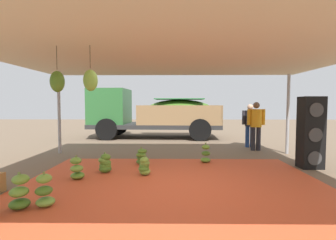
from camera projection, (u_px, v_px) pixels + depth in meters
ground_plane at (173, 155)px, 8.30m from camera, size 40.00×40.00×0.00m
tarp_orange at (174, 183)px, 5.31m from camera, size 6.25×4.77×0.01m
tent_canopy at (173, 55)px, 5.06m from camera, size 8.00×7.00×2.69m
banana_bunch_1 at (144, 166)px, 5.93m from camera, size 0.33×0.33×0.46m
banana_bunch_2 at (105, 163)px, 6.17m from camera, size 0.42×0.44×0.48m
banana_bunch_3 at (20, 193)px, 4.01m from camera, size 0.43×0.43×0.57m
banana_bunch_4 at (206, 154)px, 7.22m from camera, size 0.38×0.38×0.56m
banana_bunch_5 at (142, 157)px, 7.02m from camera, size 0.37×0.40×0.47m
banana_bunch_6 at (77, 169)px, 5.58m from camera, size 0.40×0.40×0.53m
banana_bunch_8 at (45, 192)px, 4.10m from camera, size 0.39×0.39×0.56m
cargo_truck_main at (151, 113)px, 12.69m from camera, size 6.37×2.61×2.40m
worker_0 at (250, 122)px, 9.82m from camera, size 0.60×0.37×1.65m
worker_1 at (256, 122)px, 9.11m from camera, size 0.63×0.39×1.72m
speaker_stack at (311, 133)px, 6.58m from camera, size 0.56×0.46×1.84m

